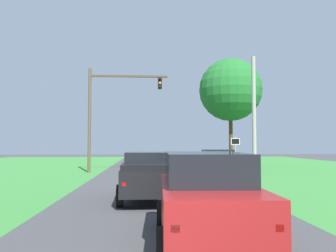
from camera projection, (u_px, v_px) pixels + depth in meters
ground_plane at (158, 191)px, 16.36m from camera, size 120.00×120.00×0.00m
red_suv_near at (206, 195)px, 7.96m from camera, size 2.41×4.96×2.03m
pickup_truck_lead at (148, 175)px, 13.74m from camera, size 2.34×4.89×1.91m
traffic_light at (109, 105)px, 27.55m from camera, size 6.34×0.40×8.30m
keep_moving_sign at (235, 151)px, 23.16m from camera, size 0.60×0.09×2.77m
oak_tree_right at (230, 90)px, 33.07m from camera, size 5.99×5.99×10.44m
crossing_suv_far at (216, 159)px, 30.36m from camera, size 4.35×2.23×1.76m
utility_pole_right at (254, 116)px, 23.78m from camera, size 0.28×0.28×8.33m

